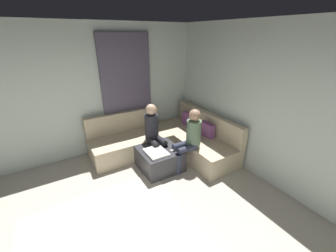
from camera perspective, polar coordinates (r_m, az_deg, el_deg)
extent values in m
cube|color=silver|center=(3.70, 32.00, 2.47)|extent=(6.00, 0.12, 2.70)
cube|color=silver|center=(4.61, -26.92, 7.20)|extent=(0.12, 6.00, 2.70)
cube|color=#595166|center=(4.78, -10.97, 8.65)|extent=(0.06, 1.10, 2.50)
cube|color=#C6B593|center=(4.80, 7.09, -4.46)|extent=(2.10, 0.85, 0.42)
cube|color=#C6B593|center=(4.82, 10.72, 1.16)|extent=(2.10, 0.14, 0.45)
cube|color=#C6B593|center=(4.73, -10.07, -5.07)|extent=(0.85, 1.70, 0.42)
cube|color=#C6B593|center=(4.85, -11.96, 1.22)|extent=(0.14, 1.70, 0.45)
cube|color=#8C4C8C|center=(5.11, 5.46, 1.56)|extent=(0.36, 0.12, 0.36)
cube|color=#8C4C8C|center=(4.61, 10.53, -1.30)|extent=(0.36, 0.12, 0.36)
cube|color=#333338|center=(4.19, -2.33, -8.81)|extent=(0.76, 0.76, 0.42)
cube|color=white|center=(3.95, -3.23, -7.15)|extent=(0.44, 0.36, 0.04)
cylinder|color=#334C72|center=(4.30, -1.67, -3.90)|extent=(0.08, 0.08, 0.10)
cube|color=white|center=(4.04, 1.61, -6.49)|extent=(0.05, 0.15, 0.02)
cylinder|color=#2D3347|center=(4.04, 2.79, -10.24)|extent=(0.12, 0.12, 0.42)
cylinder|color=#2D3347|center=(4.16, 1.42, -9.05)|extent=(0.12, 0.12, 0.42)
cylinder|color=#2D3347|center=(3.99, 5.28, -6.17)|extent=(0.12, 0.40, 0.12)
cylinder|color=#2D3347|center=(4.12, 3.82, -5.11)|extent=(0.12, 0.40, 0.12)
cylinder|color=#597259|center=(4.05, 6.98, -1.81)|extent=(0.28, 0.28, 0.50)
sphere|color=tan|center=(3.91, 7.24, 2.95)|extent=(0.22, 0.22, 0.22)
cylinder|color=black|center=(4.28, -0.74, -8.04)|extent=(0.12, 0.12, 0.42)
cylinder|color=black|center=(4.21, -2.89, -8.69)|extent=(0.12, 0.12, 0.42)
cylinder|color=black|center=(4.30, -2.10, -3.76)|extent=(0.40, 0.12, 0.12)
cylinder|color=black|center=(4.22, -4.24, -4.33)|extent=(0.40, 0.12, 0.12)
cylinder|color=#26262D|center=(4.31, -4.47, -0.03)|extent=(0.28, 0.28, 0.50)
sphere|color=#D8AD8C|center=(4.18, -4.63, 4.49)|extent=(0.22, 0.22, 0.22)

